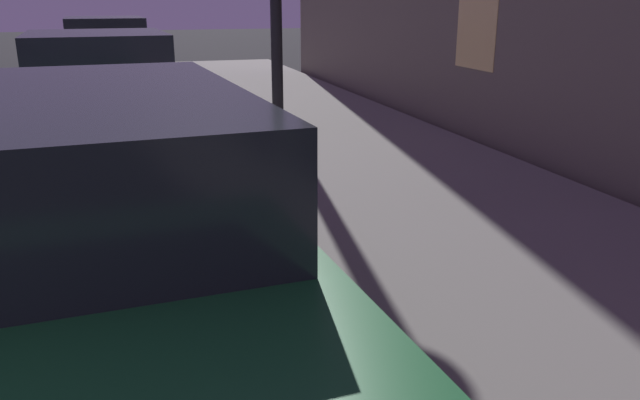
{
  "coord_description": "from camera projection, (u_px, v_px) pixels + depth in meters",
  "views": [
    {
      "loc": [
        3.13,
        -0.28,
        1.83
      ],
      "look_at": [
        3.97,
        2.47,
        0.92
      ],
      "focal_mm": 35.73,
      "sensor_mm": 36.0,
      "label": 1
    }
  ],
  "objects": [
    {
      "name": "car_green",
      "position": [
        78.0,
        238.0,
        3.1
      ],
      "size": [
        2.26,
        4.63,
        1.43
      ],
      "color": "#19592D",
      "rests_on": "ground"
    },
    {
      "name": "car_white",
      "position": [
        101.0,
        90.0,
        8.12
      ],
      "size": [
        2.25,
        4.23,
        1.43
      ],
      "color": "silver",
      "rests_on": "ground"
    },
    {
      "name": "car_black",
      "position": [
        107.0,
        50.0,
        14.25
      ],
      "size": [
        2.25,
        4.56,
        1.43
      ],
      "color": "black",
      "rests_on": "ground"
    }
  ]
}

